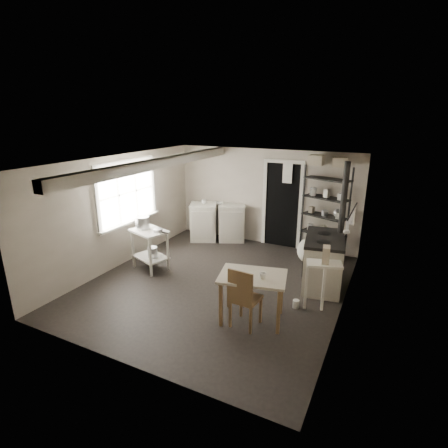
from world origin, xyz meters
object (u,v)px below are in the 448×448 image
at_px(stockpot, 143,224).
at_px(work_table, 252,297).
at_px(prep_table, 150,251).
at_px(base_cabinets, 218,222).
at_px(shelf_rack, 324,216).
at_px(stove, 323,263).
at_px(flour_sack, 307,252).
at_px(chair, 246,296).

bearing_deg(stockpot, work_table, -17.14).
relative_size(prep_table, base_cabinets, 0.59).
distance_m(stockpot, shelf_rack, 3.89).
distance_m(stove, work_table, 1.81).
xyz_separation_m(stove, flour_sack, (-0.49, 0.92, -0.20)).
bearing_deg(shelf_rack, base_cabinets, -159.11).
bearing_deg(base_cabinets, stockpot, -130.38).
distance_m(prep_table, work_table, 2.70).
bearing_deg(chair, base_cabinets, 128.32).
height_order(work_table, chair, chair).
bearing_deg(chair, work_table, 85.62).
height_order(prep_table, stove, stove).
distance_m(stockpot, stove, 3.61).
bearing_deg(stove, flour_sack, 108.53).
distance_m(prep_table, base_cabinets, 2.23).
bearing_deg(chair, stockpot, 163.92).
relative_size(base_cabinets, stove, 1.18).
height_order(shelf_rack, work_table, shelf_rack).
height_order(stockpot, flour_sack, stockpot).
distance_m(shelf_rack, stove, 1.52).
bearing_deg(shelf_rack, flour_sack, -93.50).
relative_size(prep_table, stove, 0.70).
bearing_deg(chair, stove, 72.06).
distance_m(work_table, chair, 0.21).
height_order(base_cabinets, stove, base_cabinets).
xyz_separation_m(work_table, flour_sack, (0.24, 2.57, -0.14)).
xyz_separation_m(shelf_rack, stove, (0.29, -1.40, -0.51)).
bearing_deg(prep_table, stove, 14.21).
relative_size(stove, flour_sack, 2.28).
bearing_deg(work_table, prep_table, 162.40).
distance_m(base_cabinets, work_table, 3.70).
bearing_deg(prep_table, stockpot, 169.70).
bearing_deg(work_table, stove, 66.09).
height_order(stockpot, base_cabinets, stockpot).
height_order(stockpot, work_table, stockpot).
distance_m(stockpot, flour_sack, 3.53).
distance_m(prep_table, chair, 2.74).
relative_size(prep_table, stockpot, 2.76).
bearing_deg(shelf_rack, stove, -58.71).
relative_size(shelf_rack, flour_sack, 3.85).
distance_m(chair, flour_sack, 2.78).
bearing_deg(stove, shelf_rack, 91.81).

